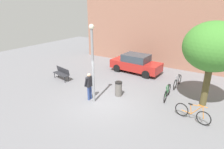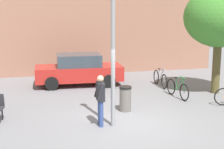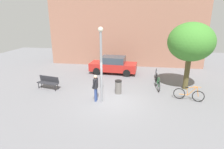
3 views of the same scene
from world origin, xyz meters
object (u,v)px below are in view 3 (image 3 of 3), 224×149
at_px(person_by_lamppost, 96,86).
at_px(parked_car_red, 113,65).
at_px(park_bench, 48,81).
at_px(bicycle_silver, 156,75).
at_px(bicycle_green, 158,84).
at_px(trash_bin, 118,87).
at_px(lamppost, 101,60).
at_px(plaza_tree, 191,42).
at_px(bicycle_orange, 189,94).

bearing_deg(person_by_lamppost, parked_car_red, 88.22).
bearing_deg(park_bench, bicycle_silver, 22.89).
height_order(person_by_lamppost, bicycle_green, person_by_lamppost).
height_order(person_by_lamppost, park_bench, person_by_lamppost).
distance_m(bicycle_green, trash_bin, 2.98).
bearing_deg(trash_bin, park_bench, 178.90).
height_order(park_bench, trash_bin, trash_bin).
xyz_separation_m(lamppost, parked_car_red, (-0.21, 6.04, -1.82)).
bearing_deg(person_by_lamppost, bicycle_silver, 50.04).
distance_m(park_bench, trash_bin, 5.08).
relative_size(lamppost, person_by_lamppost, 2.68).
distance_m(lamppost, plaza_tree, 6.34).
distance_m(person_by_lamppost, bicycle_silver, 6.23).
bearing_deg(plaza_tree, bicycle_orange, -96.54).
bearing_deg(park_bench, person_by_lamppost, -20.55).
height_order(park_bench, plaza_tree, plaza_tree).
distance_m(parked_car_red, trash_bin, 4.74).
distance_m(plaza_tree, parked_car_red, 6.95).
bearing_deg(bicycle_silver, bicycle_green, -91.76).
distance_m(park_bench, bicycle_orange, 9.54).
height_order(park_bench, bicycle_orange, bicycle_orange).
relative_size(lamppost, bicycle_silver, 2.47).
bearing_deg(bicycle_orange, trash_bin, 175.13).
distance_m(park_bench, bicycle_silver, 8.50).
relative_size(plaza_tree, bicycle_silver, 2.58).
xyz_separation_m(person_by_lamppost, trash_bin, (1.23, 1.35, -0.49)).
bearing_deg(bicycle_green, trash_bin, -154.45).
bearing_deg(person_by_lamppost, bicycle_orange, 9.67).
xyz_separation_m(parked_car_red, trash_bin, (1.04, -4.61, -0.30)).
relative_size(lamppost, bicycle_orange, 2.53).
height_order(bicycle_green, bicycle_orange, same).
height_order(plaza_tree, bicycle_silver, plaza_tree).
relative_size(park_bench, parked_car_red, 0.39).
height_order(person_by_lamppost, plaza_tree, plaza_tree).
bearing_deg(park_bench, parked_car_red, 48.18).
distance_m(person_by_lamppost, plaza_tree, 7.02).
xyz_separation_m(park_bench, trash_bin, (5.08, -0.10, -0.07)).
bearing_deg(bicycle_orange, bicycle_green, 136.55).
relative_size(lamppost, bicycle_green, 2.47).
bearing_deg(park_bench, trash_bin, -1.10).
height_order(lamppost, person_by_lamppost, lamppost).
xyz_separation_m(bicycle_orange, trash_bin, (-4.45, 0.38, 0.09)).
distance_m(lamppost, bicycle_silver, 6.42).
xyz_separation_m(plaza_tree, bicycle_orange, (-0.23, -2.00, -2.96)).
xyz_separation_m(person_by_lamppost, park_bench, (-3.85, 1.44, -0.42)).
bearing_deg(trash_bin, plaza_tree, 19.10).
distance_m(plaza_tree, bicycle_orange, 3.58).
bearing_deg(lamppost, plaza_tree, 29.00).
distance_m(person_by_lamppost, park_bench, 4.14).
bearing_deg(person_by_lamppost, plaza_tree, 26.67).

